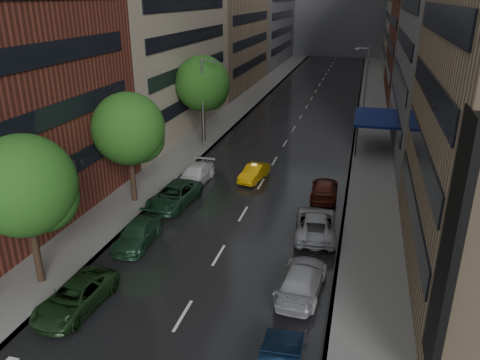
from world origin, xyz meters
name	(u,v)px	position (x,y,z in m)	size (l,w,h in m)	color
road	(305,110)	(0.00, 50.00, 0.01)	(14.00, 140.00, 0.01)	black
sidewalk_left	(242,106)	(-9.00, 50.00, 0.07)	(4.00, 140.00, 0.15)	gray
sidewalk_right	(372,113)	(9.00, 50.00, 0.07)	(4.00, 140.00, 0.15)	gray
tree_near	(24,186)	(-8.60, 4.70, 5.80)	(5.32, 5.32, 8.48)	#382619
tree_mid	(128,129)	(-8.60, 15.95, 5.79)	(5.31, 5.31, 8.46)	#382619
tree_far	(202,84)	(-8.60, 32.28, 6.26)	(5.74, 5.74, 9.15)	#382619
taxi	(254,173)	(-0.78, 22.74, 0.67)	(1.41, 4.04, 1.33)	#F9B30D
parked_cars_left	(157,214)	(-5.40, 12.99, 0.74)	(3.10, 22.88, 1.57)	black
parked_cars_right	(310,244)	(5.40, 11.45, 0.77)	(3.17, 24.49, 1.58)	#10284D
street_lamp_left	(204,102)	(-7.72, 30.00, 4.89)	(1.74, 0.22, 9.00)	gray
street_lamp_right	(365,83)	(7.72, 45.00, 4.89)	(1.74, 0.22, 9.00)	gray
awning	(375,118)	(8.98, 35.00, 3.13)	(4.00, 8.00, 3.12)	navy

